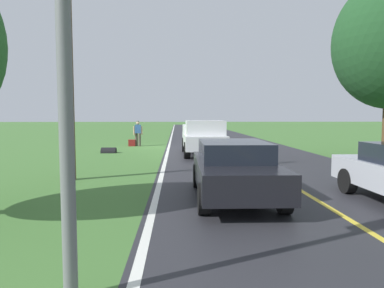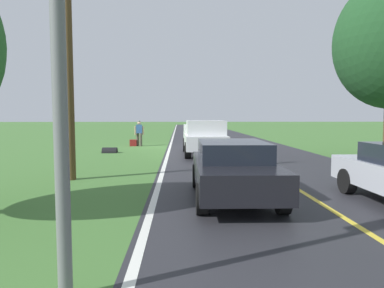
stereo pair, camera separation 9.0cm
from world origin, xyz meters
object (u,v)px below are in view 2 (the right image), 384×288
(suitcase_carried, at_px, (133,143))
(sedan_ahead_same_lane, at_px, (233,168))
(pickup_truck_passing, at_px, (204,137))
(hitchhiker_walking, at_px, (139,132))
(utility_pole_roadside, at_px, (68,62))

(suitcase_carried, bearing_deg, sedan_ahead_same_lane, 11.23)
(suitcase_carried, relative_size, pickup_truck_passing, 0.08)
(hitchhiker_walking, height_order, suitcase_carried, hitchhiker_walking)
(sedan_ahead_same_lane, bearing_deg, hitchhiker_walking, -75.24)
(hitchhiker_walking, height_order, pickup_truck_passing, pickup_truck_passing)
(pickup_truck_passing, distance_m, utility_pole_roadside, 8.83)
(suitcase_carried, bearing_deg, utility_pole_roadside, -6.57)
(hitchhiker_walking, bearing_deg, utility_pole_roadside, 86.66)
(sedan_ahead_same_lane, bearing_deg, suitcase_carried, -73.70)
(suitcase_carried, relative_size, sedan_ahead_same_lane, 0.10)
(pickup_truck_passing, relative_size, sedan_ahead_same_lane, 1.23)
(sedan_ahead_same_lane, relative_size, utility_pole_roadside, 0.59)
(pickup_truck_passing, distance_m, sedan_ahead_same_lane, 9.62)
(suitcase_carried, distance_m, utility_pole_roadside, 13.06)
(pickup_truck_passing, bearing_deg, suitcase_carried, -52.04)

